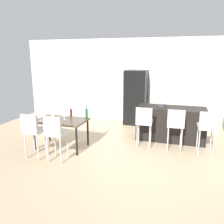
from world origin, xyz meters
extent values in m
plane|color=tan|center=(0.00, 0.00, 0.00)|extent=(10.00, 10.00, 0.00)
cube|color=silver|center=(0.00, 2.68, 1.45)|extent=(10.00, 0.12, 2.90)
cube|color=black|center=(0.65, 0.94, 0.46)|extent=(1.83, 0.78, 0.92)
cube|color=beige|center=(0.02, 0.23, 0.65)|extent=(0.42, 0.42, 0.08)
cube|color=beige|center=(0.03, 0.06, 0.87)|extent=(0.40, 0.08, 0.36)
cylinder|color=#B2B2B7|center=(-0.15, 0.38, 0.30)|extent=(0.03, 0.03, 0.61)
cylinder|color=#B2B2B7|center=(0.17, 0.40, 0.30)|extent=(0.03, 0.03, 0.61)
cylinder|color=#B2B2B7|center=(-0.13, 0.06, 0.30)|extent=(0.03, 0.03, 0.61)
cylinder|color=#B2B2B7|center=(0.19, 0.08, 0.30)|extent=(0.03, 0.03, 0.61)
cube|color=beige|center=(0.79, 0.23, 0.65)|extent=(0.43, 0.43, 0.08)
cube|color=beige|center=(0.80, 0.06, 0.87)|extent=(0.40, 0.09, 0.36)
cylinder|color=#B2B2B7|center=(0.62, 0.38, 0.30)|extent=(0.03, 0.03, 0.61)
cylinder|color=#B2B2B7|center=(0.94, 0.40, 0.30)|extent=(0.03, 0.03, 0.61)
cylinder|color=#B2B2B7|center=(0.64, 0.06, 0.30)|extent=(0.03, 0.03, 0.61)
cylinder|color=#B2B2B7|center=(0.96, 0.08, 0.30)|extent=(0.03, 0.03, 0.61)
cube|color=beige|center=(1.51, 0.23, 0.65)|extent=(0.43, 0.43, 0.08)
cube|color=beige|center=(1.52, 0.06, 0.87)|extent=(0.40, 0.09, 0.36)
cylinder|color=#B2B2B7|center=(1.34, 0.38, 0.30)|extent=(0.03, 0.03, 0.61)
cylinder|color=#B2B2B7|center=(1.65, 0.40, 0.30)|extent=(0.03, 0.03, 0.61)
cylinder|color=#B2B2B7|center=(1.36, 0.06, 0.30)|extent=(0.03, 0.03, 0.61)
cylinder|color=#B2B2B7|center=(1.68, 0.08, 0.30)|extent=(0.03, 0.03, 0.61)
cube|color=#4C4238|center=(-1.96, -0.51, 0.72)|extent=(1.27, 0.79, 0.04)
cylinder|color=black|center=(-2.54, -0.17, 0.35)|extent=(0.05, 0.05, 0.70)
cylinder|color=black|center=(-1.38, -0.17, 0.35)|extent=(0.05, 0.05, 0.70)
cylinder|color=black|center=(-2.54, -0.84, 0.35)|extent=(0.05, 0.05, 0.70)
cylinder|color=black|center=(-1.38, -0.84, 0.35)|extent=(0.05, 0.05, 0.70)
cube|color=beige|center=(-2.25, -1.20, 0.65)|extent=(0.40, 0.40, 0.08)
cube|color=beige|center=(-2.25, -1.37, 0.87)|extent=(0.40, 0.06, 0.36)
cylinder|color=#B2B2B7|center=(-2.41, -1.04, 0.30)|extent=(0.03, 0.03, 0.61)
cylinder|color=#B2B2B7|center=(-2.09, -1.04, 0.30)|extent=(0.03, 0.03, 0.61)
cylinder|color=#B2B2B7|center=(-2.41, -1.36, 0.30)|extent=(0.03, 0.03, 0.61)
cylinder|color=#B2B2B7|center=(-2.09, -1.36, 0.30)|extent=(0.03, 0.03, 0.61)
cube|color=beige|center=(-1.67, -1.20, 0.65)|extent=(0.40, 0.40, 0.08)
cube|color=beige|center=(-1.67, -1.37, 0.87)|extent=(0.40, 0.06, 0.36)
cylinder|color=#B2B2B7|center=(-1.83, -1.04, 0.30)|extent=(0.03, 0.03, 0.61)
cylinder|color=#B2B2B7|center=(-1.51, -1.04, 0.30)|extent=(0.03, 0.03, 0.61)
cylinder|color=#B2B2B7|center=(-1.83, -1.36, 0.30)|extent=(0.03, 0.03, 0.61)
cylinder|color=#B2B2B7|center=(-1.51, -1.36, 0.30)|extent=(0.03, 0.03, 0.61)
cylinder|color=#471E19|center=(-1.84, -0.18, 0.84)|extent=(0.06, 0.06, 0.20)
cylinder|color=#471E19|center=(-1.84, -0.18, 0.98)|extent=(0.02, 0.02, 0.08)
cylinder|color=#194723|center=(-1.39, -0.22, 0.86)|extent=(0.07, 0.07, 0.24)
cylinder|color=#194723|center=(-1.39, -0.22, 1.03)|extent=(0.02, 0.02, 0.09)
cylinder|color=silver|center=(-2.18, -0.53, 0.74)|extent=(0.06, 0.06, 0.00)
cylinder|color=silver|center=(-2.18, -0.53, 0.78)|extent=(0.01, 0.01, 0.08)
cone|color=silver|center=(-2.18, -0.53, 0.87)|extent=(0.07, 0.07, 0.09)
cylinder|color=silver|center=(-2.39, -0.76, 0.74)|extent=(0.06, 0.06, 0.00)
cylinder|color=silver|center=(-2.39, -0.76, 0.78)|extent=(0.01, 0.01, 0.08)
cone|color=silver|center=(-2.39, -0.76, 0.87)|extent=(0.07, 0.07, 0.09)
cylinder|color=silver|center=(-1.87, -0.48, 0.74)|extent=(0.06, 0.06, 0.00)
cylinder|color=silver|center=(-1.87, -0.48, 0.78)|extent=(0.01, 0.01, 0.08)
cone|color=silver|center=(-1.87, -0.48, 0.87)|extent=(0.07, 0.07, 0.09)
cube|color=black|center=(-0.62, 2.24, 0.92)|extent=(0.72, 0.68, 1.84)
cylinder|color=#333338|center=(0.37, 0.94, 0.96)|extent=(0.25, 0.25, 0.07)
camera|label=1|loc=(0.92, -5.45, 2.27)|focal=37.05mm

